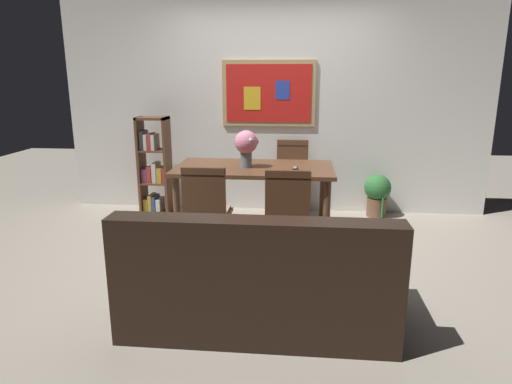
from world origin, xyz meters
TOP-DOWN VIEW (x-y plane):
  - ground_plane at (0.00, 0.00)m, footprint 12.00×12.00m
  - wall_back_with_painting at (-0.00, 1.58)m, footprint 5.20×0.14m
  - dining_table at (-0.15, 0.54)m, footprint 1.64×0.89m
  - dining_chair_near_right at (0.23, -0.29)m, footprint 0.40×0.41m
  - dining_chair_near_left at (-0.50, -0.23)m, footprint 0.40×0.41m
  - dining_chair_far_right at (0.23, 1.33)m, footprint 0.40×0.41m
  - leather_couch at (0.05, -1.25)m, footprint 1.80×0.84m
  - bookshelf at (-1.44, 1.21)m, footprint 0.36×0.28m
  - potted_ivy at (1.27, 1.35)m, footprint 0.32×0.32m
  - flower_vase at (-0.22, 0.49)m, footprint 0.24×0.24m
  - tv_remote at (0.28, 0.43)m, footprint 0.05×0.16m

SIDE VIEW (x-z plane):
  - ground_plane at x=0.00m, z-range 0.00..0.00m
  - potted_ivy at x=1.27m, z-range 0.02..0.56m
  - leather_couch at x=0.05m, z-range -0.11..0.73m
  - dining_chair_near_right at x=0.23m, z-range 0.08..0.99m
  - dining_chair_near_left at x=-0.50m, z-range 0.08..0.99m
  - dining_chair_far_right at x=0.23m, z-range 0.08..0.99m
  - bookshelf at x=-1.44m, z-range -0.04..1.15m
  - dining_table at x=-0.15m, z-range 0.28..1.03m
  - tv_remote at x=0.28m, z-range 0.75..0.77m
  - flower_vase at x=-0.22m, z-range 0.80..1.18m
  - wall_back_with_painting at x=0.00m, z-range 0.00..2.60m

